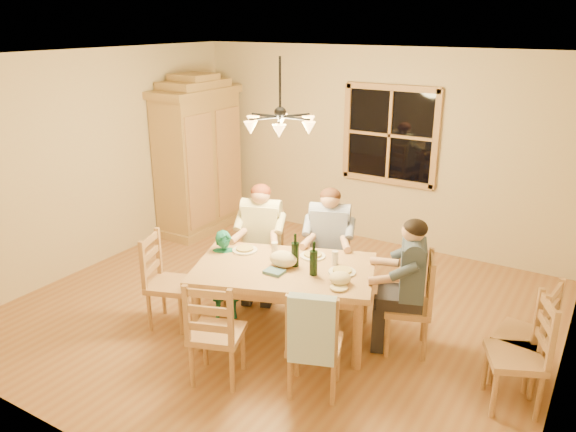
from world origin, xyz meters
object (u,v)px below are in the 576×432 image
Objects in this scene: armoire at (199,160)px; child at (225,275)px; chair_near_left at (218,348)px; chair_spare_back at (521,352)px; wine_bottle_a at (295,250)px; chandelier at (280,122)px; chair_spare_front at (512,373)px; wine_bottle_b at (314,258)px; chair_far_right at (328,277)px; chair_end_left at (171,298)px; dining_table at (284,276)px; adult_plaid_man at (329,232)px; adult_slate_man at (410,269)px; adult_woman at (261,227)px; chair_far_left at (262,271)px; chair_near_right at (315,359)px; chair_end_right at (406,321)px.

armoire is 2.36× the size of child.
chair_near_left is 1.00× the size of chair_spare_back.
chair_near_left is at bearing 127.28° from chair_spare_back.
armoire is 6.97× the size of wine_bottle_a.
chandelier is 3.05m from chair_spare_front.
chair_far_right is at bearing 108.02° from wine_bottle_b.
chair_spare_front is at bearing -8.45° from chandelier.
chair_spare_front is at bearing -172.69° from chair_spare_back.
chair_end_left is 0.60m from child.
dining_table is 1.25m from chair_end_left.
chair_far_right is 1.13× the size of adult_plaid_man.
chandelier is 0.39× the size of dining_table.
adult_plaid_man and adult_slate_man have the same top height.
chair_far_right is 0.54m from adult_plaid_man.
chair_far_right is 1.73m from chair_end_left.
adult_slate_man is at bearing 153.43° from adult_woman.
armoire is at bearing 44.28° from chair_spare_front.
adult_plaid_man is (0.72, 0.26, 0.00)m from adult_woman.
chair_far_right is 1.00× the size of chair_near_left.
chandelier is 0.78× the size of chair_near_left.
chair_spare_front is (2.12, -0.83, -0.54)m from adult_plaid_man.
armoire reaches higher than wine_bottle_b.
chair_end_left is 1.13× the size of adult_slate_man.
chair_near_left is 3.00× the size of wine_bottle_a.
adult_plaid_man is at bearing 44.79° from chair_spare_front.
chair_end_left and chair_spare_back have the same top height.
chair_spare_front is (2.84, -0.57, 0.00)m from chair_far_left.
chair_near_right is (0.97, -1.03, -1.77)m from chandelier.
chandelier is 1.51m from dining_table.
chair_end_left is at bearing -56.61° from armoire.
chair_near_left is 3.00× the size of wine_bottle_b.
adult_plaid_man reaches higher than dining_table.
wine_bottle_a reaches higher than chair_end_left.
armoire reaches higher than chair_near_right.
chair_near_left is 1.13× the size of adult_plaid_man.
chair_near_left is at bearing 90.00° from adult_woman.
wine_bottle_b is at bearing 110.08° from chair_spare_back.
child is (-0.60, 0.91, 0.18)m from chair_near_left.
chandelier is 0.88× the size of adult_slate_man.
chandelier is 2.12m from chair_end_left.
child is at bearing 65.67° from chair_far_left.
child is (-0.73, 0.00, -0.17)m from dining_table.
chair_far_left is 1.89m from adult_slate_man.
dining_table is 0.98m from chair_near_left.
dining_table is 0.94m from adult_woman.
adult_plaid_man is at bearing 108.02° from wine_bottle_b.
chair_end_left is at bearing 133.26° from chair_near_left.
chair_spare_back is at bearing 9.07° from wine_bottle_a.
chair_end_right is 1.90m from child.
adult_plaid_man is (-1.08, 0.47, 0.54)m from chair_end_right.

